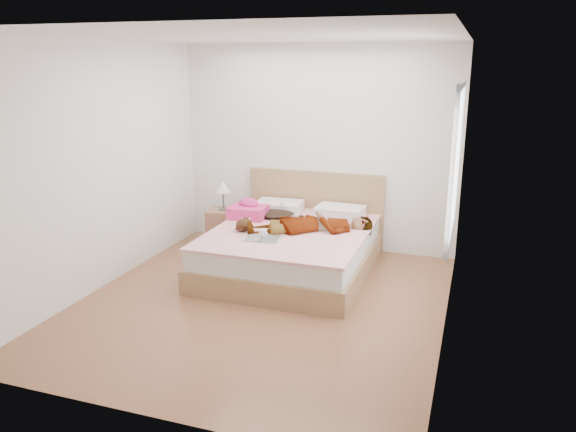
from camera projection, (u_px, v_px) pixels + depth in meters
The scene contains 11 objects.
ground at pixel (261, 303), 5.71m from camera, with size 4.00×4.00×0.00m, color #4E2A18.
woman at pixel (311, 221), 6.42m from camera, with size 0.56×1.48×0.20m, color silver.
hair at pixel (277, 212), 7.03m from camera, with size 0.45×0.55×0.08m, color black.
phone at pixel (281, 201), 6.92m from camera, with size 0.05×0.10×0.01m, color silver.
room_shell at pixel (455, 163), 5.02m from camera, with size 4.00×4.00×4.00m.
bed at pixel (293, 247), 6.58m from camera, with size 1.80×2.08×1.00m.
towel at pixel (248, 210), 6.91m from camera, with size 0.47×0.40×0.24m.
magazine at pixel (262, 239), 6.09m from camera, with size 0.44×0.31×0.02m.
coffee_mug at pixel (263, 233), 6.13m from camera, with size 0.13×0.11×0.10m.
plush_toy at pixel (243, 224), 6.39m from camera, with size 0.19×0.26×0.14m.
nightstand at pixel (224, 225), 7.39m from camera, with size 0.47×0.43×0.88m.
Camera 1 is at (1.96, -4.89, 2.39)m, focal length 35.00 mm.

